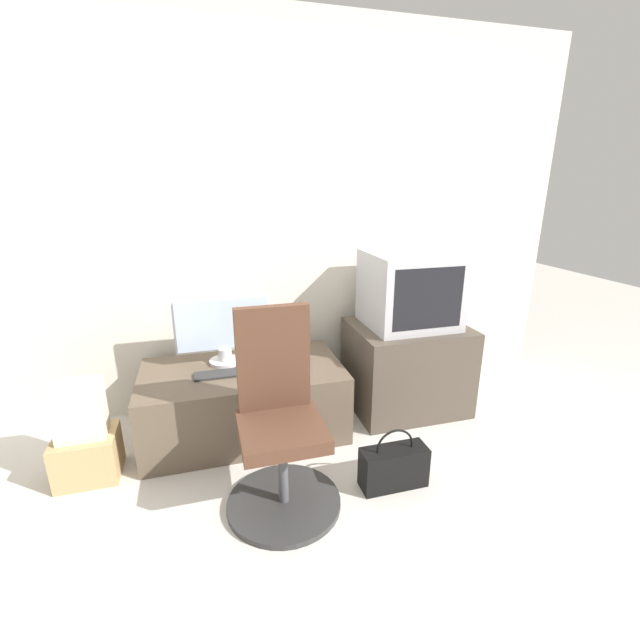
{
  "coord_description": "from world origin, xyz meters",
  "views": [
    {
      "loc": [
        -0.53,
        -1.65,
        1.57
      ],
      "look_at": [
        0.2,
        0.94,
        0.7
      ],
      "focal_mm": 24.0,
      "sensor_mm": 36.0,
      "label": 1
    }
  ],
  "objects_px": {
    "crt_tv": "(410,289)",
    "office_chair": "(280,433)",
    "handbag": "(394,466)",
    "keyboard": "(224,374)",
    "mouse": "(263,367)",
    "cardboard_box_lower": "(88,456)",
    "main_monitor": "(223,330)"
  },
  "relations": [
    {
      "from": "crt_tv",
      "to": "office_chair",
      "type": "height_order",
      "value": "crt_tv"
    },
    {
      "from": "keyboard",
      "to": "handbag",
      "type": "relative_size",
      "value": 0.97
    },
    {
      "from": "main_monitor",
      "to": "cardboard_box_lower",
      "type": "bearing_deg",
      "value": -156.02
    },
    {
      "from": "cardboard_box_lower",
      "to": "handbag",
      "type": "bearing_deg",
      "value": -18.31
    },
    {
      "from": "cardboard_box_lower",
      "to": "main_monitor",
      "type": "bearing_deg",
      "value": 23.98
    },
    {
      "from": "keyboard",
      "to": "handbag",
      "type": "xyz_separation_m",
      "value": [
        0.83,
        -0.69,
        -0.34
      ]
    },
    {
      "from": "main_monitor",
      "to": "mouse",
      "type": "distance_m",
      "value": 0.35
    },
    {
      "from": "keyboard",
      "to": "handbag",
      "type": "distance_m",
      "value": 1.13
    },
    {
      "from": "mouse",
      "to": "crt_tv",
      "type": "xyz_separation_m",
      "value": [
        1.04,
        0.09,
        0.41
      ]
    },
    {
      "from": "office_chair",
      "to": "cardboard_box_lower",
      "type": "height_order",
      "value": "office_chair"
    },
    {
      "from": "crt_tv",
      "to": "mouse",
      "type": "bearing_deg",
      "value": -175.0
    },
    {
      "from": "mouse",
      "to": "crt_tv",
      "type": "distance_m",
      "value": 1.12
    },
    {
      "from": "mouse",
      "to": "office_chair",
      "type": "xyz_separation_m",
      "value": [
        -0.01,
        -0.65,
        -0.07
      ]
    },
    {
      "from": "office_chair",
      "to": "handbag",
      "type": "relative_size",
      "value": 2.8
    },
    {
      "from": "main_monitor",
      "to": "handbag",
      "type": "bearing_deg",
      "value": -47.58
    },
    {
      "from": "main_monitor",
      "to": "office_chair",
      "type": "xyz_separation_m",
      "value": [
        0.2,
        -0.82,
        -0.28
      ]
    },
    {
      "from": "main_monitor",
      "to": "keyboard",
      "type": "relative_size",
      "value": 1.72
    },
    {
      "from": "cardboard_box_lower",
      "to": "crt_tv",
      "type": "bearing_deg",
      "value": 7.65
    },
    {
      "from": "main_monitor",
      "to": "cardboard_box_lower",
      "type": "xyz_separation_m",
      "value": [
        -0.79,
        -0.35,
        -0.54
      ]
    },
    {
      "from": "cardboard_box_lower",
      "to": "keyboard",
      "type": "bearing_deg",
      "value": 11.98
    },
    {
      "from": "mouse",
      "to": "crt_tv",
      "type": "relative_size",
      "value": 0.09
    },
    {
      "from": "handbag",
      "to": "mouse",
      "type": "bearing_deg",
      "value": 129.44
    },
    {
      "from": "mouse",
      "to": "crt_tv",
      "type": "bearing_deg",
      "value": 5.0
    },
    {
      "from": "crt_tv",
      "to": "handbag",
      "type": "distance_m",
      "value": 1.19
    },
    {
      "from": "keyboard",
      "to": "crt_tv",
      "type": "height_order",
      "value": "crt_tv"
    },
    {
      "from": "mouse",
      "to": "cardboard_box_lower",
      "type": "xyz_separation_m",
      "value": [
        -1.01,
        -0.18,
        -0.33
      ]
    },
    {
      "from": "main_monitor",
      "to": "handbag",
      "type": "relative_size",
      "value": 1.66
    },
    {
      "from": "main_monitor",
      "to": "mouse",
      "type": "relative_size",
      "value": 10.99
    },
    {
      "from": "keyboard",
      "to": "office_chair",
      "type": "distance_m",
      "value": 0.67
    },
    {
      "from": "crt_tv",
      "to": "handbag",
      "type": "relative_size",
      "value": 1.62
    },
    {
      "from": "office_chair",
      "to": "cardboard_box_lower",
      "type": "relative_size",
      "value": 3.16
    },
    {
      "from": "keyboard",
      "to": "mouse",
      "type": "height_order",
      "value": "mouse"
    }
  ]
}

